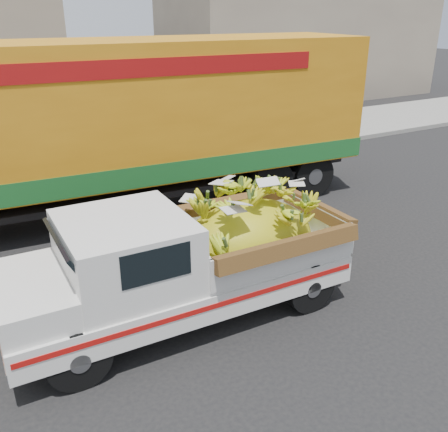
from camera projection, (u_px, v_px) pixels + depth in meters
ground at (222, 314)px, 7.75m from camera, size 100.00×100.00×0.00m
curb at (90, 180)px, 13.53m from camera, size 60.00×0.25×0.15m
sidewalk at (71, 162)px, 15.21m from camera, size 60.00×4.00×0.14m
building_right at (301, 37)px, 26.04m from camera, size 14.00×6.00×6.00m
pickup_truck at (204, 255)px, 7.51m from camera, size 5.12×1.95×1.78m
semi_trailer at (111, 122)px, 10.77m from camera, size 12.04×3.32×3.80m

